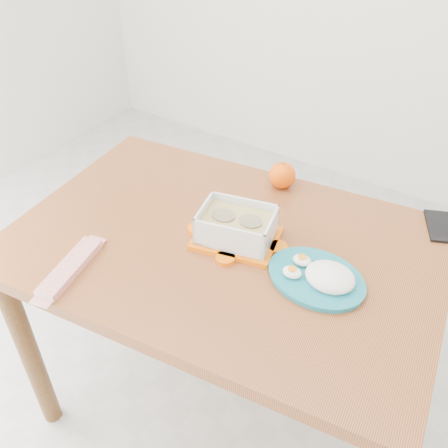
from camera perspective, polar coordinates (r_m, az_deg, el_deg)
The scene contains 7 objects.
ground at distance 1.93m, azimuth -5.93°, elevation -18.93°, with size 3.50×3.50×0.00m, color #B7B7B2.
dining_table at distance 1.41m, azimuth -0.00°, elevation -5.25°, with size 1.23×0.90×0.75m.
food_container at distance 1.32m, azimuth 1.46°, elevation -0.31°, with size 0.25×0.21×0.09m.
orange_fruit at distance 1.54m, azimuth 6.69°, elevation 5.56°, with size 0.08×0.08×0.08m, color #FF6E05.
rice_plate at distance 1.24m, azimuth 10.99°, elevation -5.84°, with size 0.27×0.27×0.07m.
candy_bar at distance 1.31m, azimuth -17.16°, elevation -4.78°, with size 0.22×0.05×0.02m, color red.
smartphone at distance 1.51m, azimuth 23.48°, elevation -0.25°, with size 0.07×0.14×0.01m, color black.
Camera 1 is at (0.73, -0.77, 1.62)m, focal length 40.00 mm.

